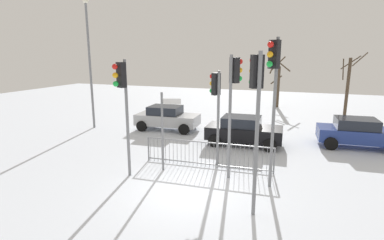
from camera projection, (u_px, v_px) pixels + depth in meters
ground_plane at (187, 190)px, 10.44m from camera, size 60.00×60.00×0.00m
traffic_light_foreground_right at (273, 81)px, 9.84m from camera, size 0.41×0.52×5.13m
traffic_light_foreground_left at (234, 89)px, 10.86m from camera, size 0.44×0.49×4.58m
traffic_light_mid_right at (256, 98)px, 8.26m from camera, size 0.44×0.50×4.68m
traffic_light_rear_left at (123, 92)px, 10.93m from camera, size 0.39×0.54×4.41m
traffic_light_rear_right at (216, 96)px, 12.37m from camera, size 0.51×0.43×3.95m
direction_sign_post at (164, 127)px, 11.88m from camera, size 0.76×0.27×3.16m
pedestrian_guard_railing at (208, 154)px, 12.48m from camera, size 5.39×0.34×1.07m
car_silver_mid at (167, 117)px, 18.63m from camera, size 3.89×2.10×1.47m
car_black_trailing at (243, 130)px, 15.52m from camera, size 3.87×2.07×1.47m
car_blue_far at (358, 132)px, 15.09m from camera, size 3.90×2.14×1.47m
street_lamp at (89, 52)px, 18.32m from camera, size 0.36×0.36×7.85m
bare_tree_left at (278, 84)px, 26.30m from camera, size 1.73×1.72×4.40m
bare_tree_centre at (348, 84)px, 22.75m from camera, size 1.61×1.51×4.71m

